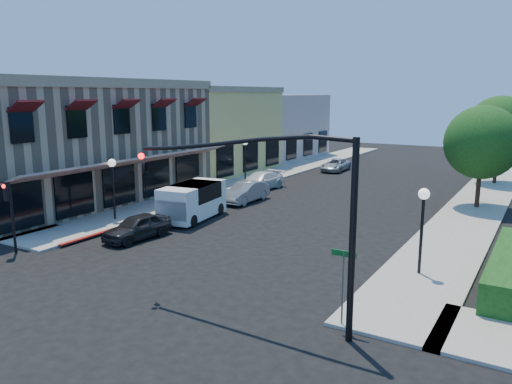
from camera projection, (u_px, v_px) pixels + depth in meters
The scene contains 22 objects.
ground at pixel (117, 301), 17.49m from camera, with size 120.00×120.00×0.00m, color black.
sidewalk_left at pixel (273, 174), 44.61m from camera, with size 3.50×50.00×0.12m, color gray.
sidewalk_right at pixel (486, 194), 35.78m from camera, with size 3.50×50.00×0.12m, color gray.
curb_red_strip at pixel (136, 225), 27.70m from camera, with size 0.25×10.00×0.06m, color maroon.
corner_brick_building at pixel (72, 141), 33.76m from camera, with size 11.77×18.20×8.10m.
yellow_stucco_building at pixel (204, 130), 46.45m from camera, with size 10.00×12.00×7.60m, color #D5C05F.
pink_stucco_building at pixel (268, 126), 56.60m from camera, with size 10.00×12.00×7.00m, color beige.
hedge at pixel (510, 283), 19.16m from camera, with size 1.40×8.00×1.10m, color #143D11.
street_tree_a at pixel (482, 142), 30.74m from camera, with size 4.56×4.56×6.48m.
street_tree_b at pixel (499, 127), 39.09m from camera, with size 4.94×4.94×7.02m.
signal_mast_arm at pixel (286, 198), 15.00m from camera, with size 8.01×0.39×6.00m.
secondary_signal at pixel (9, 204), 22.26m from camera, with size 0.28×0.42×3.32m.
street_name_sign at pixel (343, 276), 15.23m from camera, with size 0.80×0.06×2.50m.
lamppost_left_near at pixel (112, 174), 27.98m from camera, with size 0.44×0.44×3.57m.
lamppost_left_far at pixel (245, 150), 39.76m from camera, with size 0.44×0.44×3.57m.
lamppost_right_near at pixel (423, 209), 19.40m from camera, with size 0.44×0.44×3.57m.
lamppost_right_far at pixel (479, 162), 32.86m from camera, with size 0.44×0.44×3.57m.
white_van at pixel (192, 199), 28.67m from camera, with size 2.58×4.85×2.05m.
parked_car_a at pixel (137, 227), 24.84m from camera, with size 1.49×3.70×1.26m, color black.
parked_car_b at pixel (245, 192), 33.37m from camera, with size 1.42×4.08×1.34m, color gray.
parked_car_c at pixel (260, 181), 37.69m from camera, with size 1.83×4.51×1.31m, color silver.
parked_car_d at pixel (335, 165), 46.72m from camera, with size 1.89×4.11×1.14m, color #AEB0B3.
Camera 1 is at (12.64, -11.56, 7.17)m, focal length 35.00 mm.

